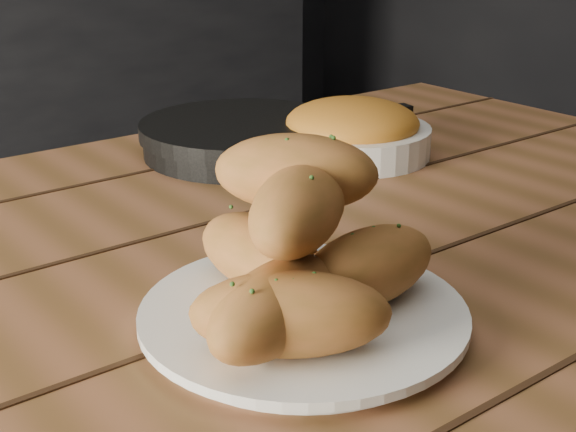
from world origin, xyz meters
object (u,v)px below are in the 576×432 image
at_px(plate, 303,317).
at_px(bread_rolls, 299,254).
at_px(bowl, 352,131).
at_px(table, 294,332).
at_px(skillet, 245,137).

relative_size(plate, bread_rolls, 1.06).
relative_size(plate, bowl, 1.24).
bearing_deg(bowl, table, -142.39).
bearing_deg(bowl, bread_rolls, -136.87).
distance_m(bread_rolls, skillet, 0.50).
bearing_deg(skillet, plate, -119.48).
height_order(table, bread_rolls, bread_rolls).
distance_m(table, skillet, 0.35).
xyz_separation_m(table, bowl, (0.25, 0.19, 0.13)).
distance_m(bread_rolls, bowl, 0.50).
height_order(skillet, bowl, bowl).
bearing_deg(plate, table, 54.22).
bearing_deg(skillet, table, -116.14).
relative_size(plate, skillet, 0.63).
distance_m(plate, bowl, 0.49).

